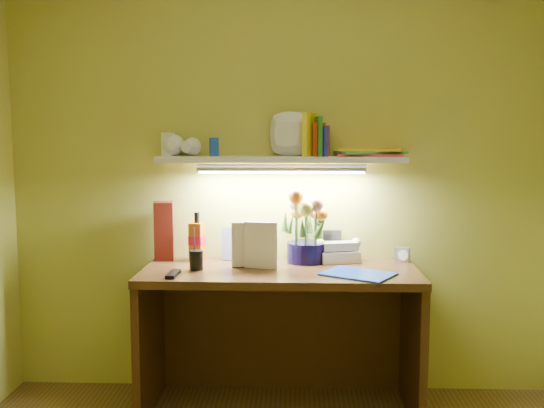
# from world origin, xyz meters

# --- Properties ---
(desk) EXTENTS (1.40, 0.60, 0.75)m
(desk) POSITION_xyz_m (0.00, 1.20, 0.38)
(desk) COLOR #3D2110
(desk) RESTS_ON ground
(flower_bouquet) EXTENTS (0.30, 0.30, 0.37)m
(flower_bouquet) POSITION_xyz_m (0.14, 1.37, 0.94)
(flower_bouquet) COLOR #0E0935
(flower_bouquet) RESTS_ON desk
(telephone) EXTENTS (0.24, 0.20, 0.12)m
(telephone) POSITION_xyz_m (0.31, 1.39, 0.81)
(telephone) COLOR #F5E9CC
(telephone) RESTS_ON desk
(desk_clock) EXTENTS (0.09, 0.07, 0.08)m
(desk_clock) POSITION_xyz_m (0.65, 1.39, 0.79)
(desk_clock) COLOR #B9BABF
(desk_clock) RESTS_ON desk
(whisky_bottle) EXTENTS (0.09, 0.09, 0.26)m
(whisky_bottle) POSITION_xyz_m (-0.45, 1.39, 0.88)
(whisky_bottle) COLOR #A95110
(whisky_bottle) RESTS_ON desk
(whisky_box) EXTENTS (0.12, 0.12, 0.32)m
(whisky_box) POSITION_xyz_m (-0.64, 1.40, 0.91)
(whisky_box) COLOR #59150D
(whisky_box) RESTS_ON desk
(pen_cup) EXTENTS (0.08, 0.08, 0.17)m
(pen_cup) POSITION_xyz_m (-0.42, 1.16, 0.83)
(pen_cup) COLOR black
(pen_cup) RESTS_ON desk
(art_card) EXTENTS (0.18, 0.08, 0.18)m
(art_card) POSITION_xyz_m (-0.23, 1.40, 0.84)
(art_card) COLOR silver
(art_card) RESTS_ON desk
(tv_remote) EXTENTS (0.05, 0.16, 0.02)m
(tv_remote) POSITION_xyz_m (-0.51, 1.02, 0.76)
(tv_remote) COLOR black
(tv_remote) RESTS_ON desk
(blue_folder) EXTENTS (0.40, 0.37, 0.01)m
(blue_folder) POSITION_xyz_m (0.38, 1.07, 0.75)
(blue_folder) COLOR blue
(blue_folder) RESTS_ON desk
(desk_book_a) EXTENTS (0.17, 0.08, 0.24)m
(desk_book_a) POSITION_xyz_m (-0.25, 1.21, 0.87)
(desk_book_a) COLOR white
(desk_book_a) RESTS_ON desk
(desk_book_b) EXTENTS (0.17, 0.07, 0.24)m
(desk_book_b) POSITION_xyz_m (-0.18, 1.22, 0.87)
(desk_book_b) COLOR white
(desk_book_b) RESTS_ON desk
(wall_shelf) EXTENTS (1.31, 0.36, 0.26)m
(wall_shelf) POSITION_xyz_m (0.03, 1.39, 1.33)
(wall_shelf) COLOR white
(wall_shelf) RESTS_ON ground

